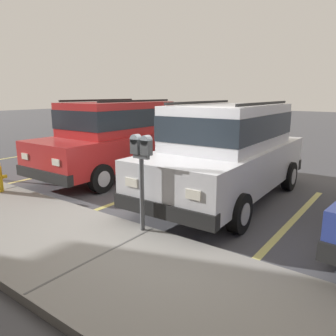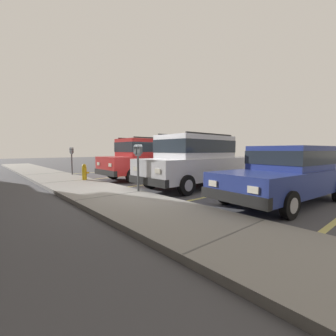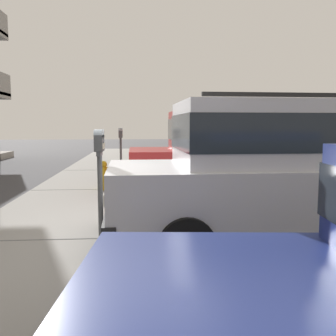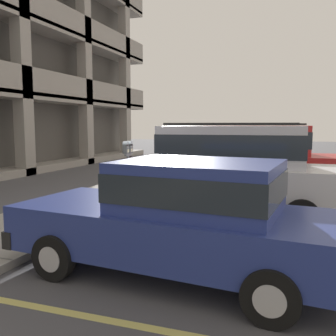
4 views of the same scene
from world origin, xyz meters
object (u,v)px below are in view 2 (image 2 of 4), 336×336
(dark_hatchback, at_px, (148,157))
(parking_meter_near, at_px, (138,157))
(silver_suv, at_px, (195,159))
(fire_hydrant, at_px, (84,172))
(red_sedan, at_px, (286,173))
(parking_meter_far, at_px, (72,154))

(dark_hatchback, xyz_separation_m, parking_meter_near, (-3.21, 2.71, 0.14))
(silver_suv, bearing_deg, dark_hatchback, -5.11)
(silver_suv, distance_m, fire_hydrant, 4.95)
(silver_suv, xyz_separation_m, red_sedan, (-3.36, 0.03, -0.27))
(silver_suv, distance_m, red_sedan, 3.37)
(dark_hatchback, height_order, fire_hydrant, dark_hatchback)
(fire_hydrant, bearing_deg, dark_hatchback, -101.98)
(silver_suv, distance_m, dark_hatchback, 3.40)
(silver_suv, distance_m, parking_meter_near, 2.51)
(silver_suv, bearing_deg, fire_hydrant, 33.14)
(red_sedan, xyz_separation_m, dark_hatchback, (6.76, -0.23, 0.27))
(red_sedan, bearing_deg, parking_meter_far, 19.29)
(parking_meter_near, bearing_deg, silver_suv, -94.38)
(dark_hatchback, xyz_separation_m, parking_meter_far, (3.22, 2.70, 0.12))
(red_sedan, distance_m, parking_meter_near, 4.35)
(silver_suv, xyz_separation_m, parking_meter_near, (0.19, 2.50, 0.14))
(fire_hydrant, bearing_deg, parking_meter_near, -175.58)
(silver_suv, relative_size, red_sedan, 1.04)
(parking_meter_far, bearing_deg, silver_suv, -159.35)
(silver_suv, relative_size, fire_hydrant, 6.90)
(parking_meter_near, bearing_deg, parking_meter_far, -0.06)
(dark_hatchback, bearing_deg, fire_hydrant, 77.64)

